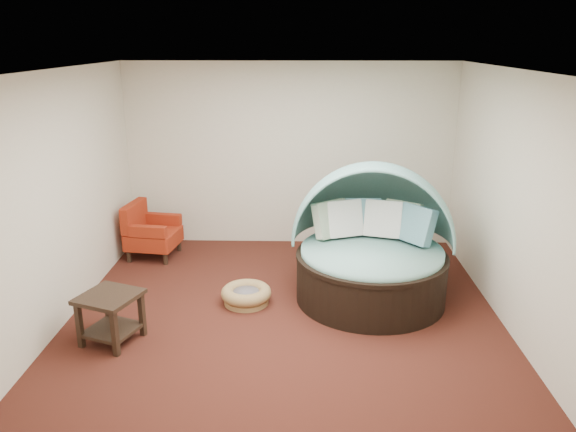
{
  "coord_description": "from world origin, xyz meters",
  "views": [
    {
      "loc": [
        0.2,
        -5.97,
        3.11
      ],
      "look_at": [
        0.02,
        0.6,
        1.02
      ],
      "focal_mm": 35.0,
      "sensor_mm": 36.0,
      "label": 1
    }
  ],
  "objects_px": {
    "pet_basket": "(246,295)",
    "red_armchair": "(150,232)",
    "canopy_daybed": "(372,237)",
    "side_table": "(110,311)"
  },
  "relations": [
    {
      "from": "canopy_daybed",
      "to": "pet_basket",
      "type": "relative_size",
      "value": 3.2
    },
    {
      "from": "canopy_daybed",
      "to": "side_table",
      "type": "relative_size",
      "value": 2.91
    },
    {
      "from": "red_armchair",
      "to": "side_table",
      "type": "relative_size",
      "value": 1.12
    },
    {
      "from": "pet_basket",
      "to": "red_armchair",
      "type": "height_order",
      "value": "red_armchair"
    },
    {
      "from": "pet_basket",
      "to": "side_table",
      "type": "height_order",
      "value": "side_table"
    },
    {
      "from": "red_armchair",
      "to": "canopy_daybed",
      "type": "bearing_deg",
      "value": -13.85
    },
    {
      "from": "pet_basket",
      "to": "red_armchair",
      "type": "bearing_deg",
      "value": 135.77
    },
    {
      "from": "pet_basket",
      "to": "side_table",
      "type": "relative_size",
      "value": 0.91
    },
    {
      "from": "pet_basket",
      "to": "side_table",
      "type": "distance_m",
      "value": 1.66
    },
    {
      "from": "red_armchair",
      "to": "pet_basket",
      "type": "bearing_deg",
      "value": -36.0
    }
  ]
}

